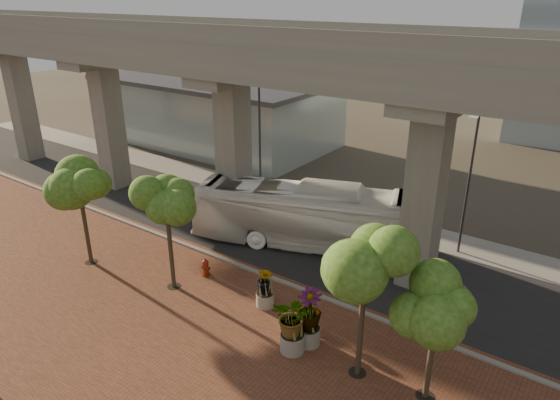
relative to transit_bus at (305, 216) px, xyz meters
The scene contains 18 objects.
ground 3.11m from the transit_bus, 68.20° to the right, with size 160.00×160.00×0.00m, color #393229.
brick_plaza 10.53m from the transit_bus, 84.85° to the right, with size 70.00×13.00×0.06m, color brown.
asphalt_road 2.08m from the transit_bus, 19.30° to the right, with size 90.00×8.00×0.04m, color black.
curb_strip 4.76m from the transit_bus, 77.87° to the right, with size 70.00×0.25×0.16m, color gray.
far_sidewalk 5.56m from the transit_bus, 79.81° to the left, with size 90.00×3.00×0.06m, color gray.
transit_viaduct 5.53m from the transit_bus, 19.30° to the right, with size 72.00×5.60×12.40m.
station_pavilion 23.51m from the transit_bus, 144.36° to the left, with size 23.00×13.00×6.30m.
transit_bus is the anchor object (origin of this frame).
fire_hydrant 6.62m from the transit_bus, 110.48° to the right, with size 0.48×0.43×0.96m.
planter_front 9.66m from the transit_bus, 60.19° to the right, with size 2.30×2.30×2.53m.
planter_right 9.15m from the transit_bus, 56.17° to the right, with size 2.47×2.47×2.64m.
planter_left 6.76m from the transit_bus, 73.39° to the right, with size 1.92×1.92×2.11m.
street_tree_far_west 12.47m from the transit_bus, 133.76° to the right, with size 3.79×3.79×6.37m.
street_tree_near_west 8.78m from the transit_bus, 109.95° to the right, with size 3.04×3.04×5.97m.
street_tree_near_east 11.48m from the transit_bus, 46.33° to the right, with size 3.66×3.66×6.57m.
street_tree_far_east 12.97m from the transit_bus, 36.71° to the right, with size 3.24×3.24×5.55m.
streetlamp_west 8.52m from the transit_bus, 147.84° to the left, with size 0.44×1.30×8.96m.
streetlamp_east 9.28m from the transit_bus, 28.17° to the left, with size 0.41×1.20×8.29m.
Camera 1 is at (13.20, -20.00, 13.87)m, focal length 32.00 mm.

